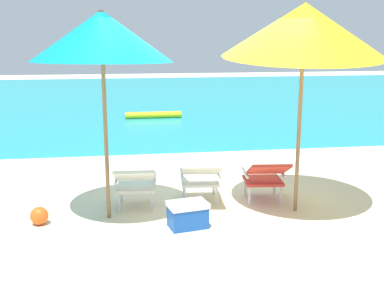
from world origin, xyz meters
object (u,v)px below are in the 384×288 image
object	(u,v)px
lounge_chair_center	(201,176)
beach_ball	(39,216)
beach_umbrella_left	(102,36)
lounge_chair_left	(135,182)
cooler_box	(188,215)
swim_buoy	(153,115)
beach_umbrella_right	(304,30)
lounge_chair_right	(265,176)

from	to	relation	value
lounge_chair_center	beach_ball	distance (m)	2.17
beach_umbrella_left	lounge_chair_left	bearing A→B (deg)	28.59
lounge_chair_left	beach_umbrella_left	bearing A→B (deg)	-151.41
cooler_box	beach_ball	bearing A→B (deg)	168.53
swim_buoy	cooler_box	world-z (taller)	cooler_box
beach_umbrella_right	beach_ball	world-z (taller)	beach_umbrella_right
beach_umbrella_left	beach_ball	world-z (taller)	beach_umbrella_left
swim_buoy	lounge_chair_left	xyz separation A→B (m)	(-0.79, -7.45, 0.31)
beach_umbrella_right	beach_ball	xyz separation A→B (m)	(-3.32, 0.02, -2.25)
beach_umbrella_left	beach_ball	size ratio (longest dim) A/B	11.56
lounge_chair_left	lounge_chair_right	bearing A→B (deg)	0.58
swim_buoy	cooler_box	distance (m)	8.12
lounge_chair_right	cooler_box	xyz separation A→B (m)	(-1.19, -0.69, -0.24)
beach_ball	swim_buoy	bearing A→B (deg)	75.56
beach_umbrella_left	cooler_box	distance (m)	2.38
lounge_chair_center	cooler_box	distance (m)	0.88
swim_buoy	cooler_box	xyz separation A→B (m)	(-0.19, -8.12, 0.06)
lounge_chair_right	beach_umbrella_right	world-z (taller)	beach_umbrella_right
swim_buoy	beach_umbrella_right	world-z (taller)	beach_umbrella_right
lounge_chair_left	beach_ball	distance (m)	1.28
swim_buoy	beach_ball	bearing A→B (deg)	-104.44
lounge_chair_left	lounge_chair_center	bearing A→B (deg)	7.97
beach_umbrella_right	beach_ball	distance (m)	4.01
lounge_chair_right	beach_umbrella_right	size ratio (longest dim) A/B	0.33
swim_buoy	beach_umbrella_right	size ratio (longest dim) A/B	0.58
beach_ball	cooler_box	xyz separation A→B (m)	(1.81, -0.37, 0.05)
cooler_box	lounge_chair_left	bearing A→B (deg)	131.87
lounge_chair_left	beach_umbrella_left	world-z (taller)	beach_umbrella_left
lounge_chair_right	beach_umbrella_left	xyz separation A→B (m)	(-2.15, -0.21, 1.88)
beach_umbrella_right	cooler_box	xyz separation A→B (m)	(-1.51, -0.35, -2.20)
beach_umbrella_right	beach_ball	size ratio (longest dim) A/B	12.31
lounge_chair_left	lounge_chair_center	size ratio (longest dim) A/B	0.99
cooler_box	beach_umbrella_right	bearing A→B (deg)	13.03
swim_buoy	lounge_chair_center	bearing A→B (deg)	-89.15
swim_buoy	beach_umbrella_left	distance (m)	8.04
beach_ball	beach_umbrella_left	bearing A→B (deg)	7.34
lounge_chair_left	lounge_chair_center	xyz separation A→B (m)	(0.90, 0.13, 0.00)
beach_umbrella_left	lounge_chair_right	bearing A→B (deg)	5.66
swim_buoy	beach_umbrella_left	xyz separation A→B (m)	(-1.15, -7.65, 2.19)
lounge_chair_right	beach_umbrella_left	bearing A→B (deg)	-174.34
lounge_chair_center	beach_umbrella_right	size ratio (longest dim) A/B	0.33
lounge_chair_center	beach_ball	xyz separation A→B (m)	(-2.11, -0.43, -0.29)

